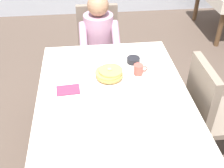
% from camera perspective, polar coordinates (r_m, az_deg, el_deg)
% --- Properties ---
extents(ground_plane, '(14.00, 14.00, 0.00)m').
position_cam_1_polar(ground_plane, '(2.55, 0.25, -15.18)').
color(ground_plane, brown).
extents(dining_table_main, '(1.12, 1.52, 0.74)m').
position_cam_1_polar(dining_table_main, '(2.08, 0.30, -4.02)').
color(dining_table_main, silver).
rests_on(dining_table_main, ground).
extents(chair_diner, '(0.44, 0.45, 0.93)m').
position_cam_1_polar(chair_diner, '(3.11, -2.81, 8.32)').
color(chair_diner, '#7A6B5B').
rests_on(chair_diner, ground).
extents(diner_person, '(0.40, 0.43, 1.12)m').
position_cam_1_polar(diner_person, '(2.91, -2.67, 9.28)').
color(diner_person, '#B2849E').
rests_on(diner_person, ground).
extents(chair_right_side, '(0.45, 0.44, 0.93)m').
position_cam_1_polar(chair_right_side, '(2.35, 19.36, -4.69)').
color(chair_right_side, '#7A6B5B').
rests_on(chair_right_side, ground).
extents(plate_breakfast, '(0.28, 0.28, 0.02)m').
position_cam_1_polar(plate_breakfast, '(2.16, -0.51, 1.20)').
color(plate_breakfast, white).
rests_on(plate_breakfast, dining_table_main).
extents(breakfast_stack, '(0.21, 0.22, 0.08)m').
position_cam_1_polar(breakfast_stack, '(2.14, -0.50, 2.15)').
color(breakfast_stack, tan).
rests_on(breakfast_stack, plate_breakfast).
extents(cup_coffee, '(0.11, 0.08, 0.08)m').
position_cam_1_polar(cup_coffee, '(2.21, 5.48, 2.98)').
color(cup_coffee, '#B24C42').
rests_on(cup_coffee, dining_table_main).
extents(bowl_butter, '(0.11, 0.11, 0.04)m').
position_cam_1_polar(bowl_butter, '(2.37, 4.38, 4.91)').
color(bowl_butter, black).
rests_on(bowl_butter, dining_table_main).
extents(syrup_pitcher, '(0.08, 0.08, 0.07)m').
position_cam_1_polar(syrup_pitcher, '(2.25, -8.27, 3.21)').
color(syrup_pitcher, silver).
rests_on(syrup_pitcher, dining_table_main).
extents(fork_left_of_plate, '(0.03, 0.18, 0.00)m').
position_cam_1_polar(fork_left_of_plate, '(2.14, -5.51, 0.45)').
color(fork_left_of_plate, silver).
rests_on(fork_left_of_plate, dining_table_main).
extents(knife_right_of_plate, '(0.02, 0.20, 0.00)m').
position_cam_1_polar(knife_right_of_plate, '(2.17, 4.54, 1.09)').
color(knife_right_of_plate, silver).
rests_on(knife_right_of_plate, dining_table_main).
extents(spoon_near_edge, '(0.15, 0.05, 0.00)m').
position_cam_1_polar(spoon_near_edge, '(1.90, 1.72, -4.83)').
color(spoon_near_edge, silver).
rests_on(spoon_near_edge, dining_table_main).
extents(napkin_folded, '(0.18, 0.13, 0.01)m').
position_cam_1_polar(napkin_folded, '(2.08, -8.97, -1.22)').
color(napkin_folded, '#8C2D4C').
rests_on(napkin_folded, dining_table_main).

